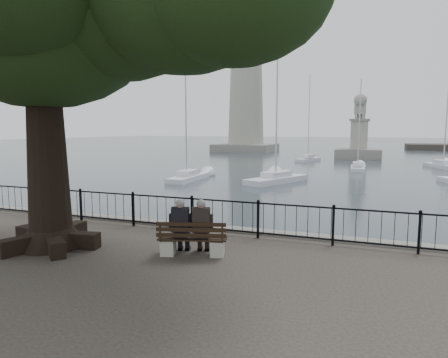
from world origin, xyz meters
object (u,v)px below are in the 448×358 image
at_px(person_left, 182,229).
at_px(person_right, 202,229).
at_px(bench, 192,243).
at_px(lighthouse, 246,78).
at_px(lion_monument, 359,142).

distance_m(person_left, person_right, 0.49).
bearing_deg(bench, person_left, 177.67).
height_order(person_right, lighthouse, lighthouse).
distance_m(person_left, lion_monument, 49.50).
distance_m(person_right, lighthouse, 65.02).
height_order(person_left, person_right, same).
xyz_separation_m(person_left, lion_monument, (2.33, 49.45, 0.57)).
bearing_deg(person_right, lighthouse, 106.47).
xyz_separation_m(bench, lion_monument, (2.04, 49.46, 0.90)).
xyz_separation_m(person_left, lighthouse, (-17.67, 61.51, 11.51)).
distance_m(person_left, lighthouse, 65.03).
height_order(lighthouse, lion_monument, lighthouse).
bearing_deg(lighthouse, person_left, -73.97).
bearing_deg(lighthouse, person_right, -73.53).
relative_size(person_right, lion_monument, 0.16).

